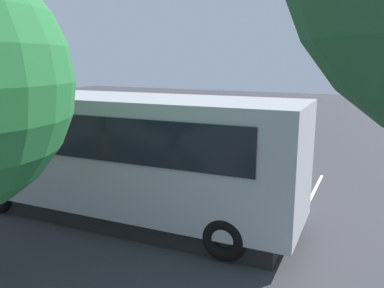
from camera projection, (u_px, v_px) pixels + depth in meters
ground_plane at (215, 181)px, 13.74m from camera, size 80.00×80.00×0.00m
tour_bus at (121, 158)px, 10.24m from camera, size 9.52×3.03×3.25m
spectator_far_left at (233, 164)px, 11.88m from camera, size 0.57×0.32×1.75m
spectator_left at (202, 158)px, 12.47m from camera, size 0.57×0.32×1.82m
spectator_centre at (171, 158)px, 12.84m from camera, size 0.57×0.31×1.68m
spectator_right at (141, 153)px, 13.22m from camera, size 0.57×0.39×1.81m
parked_motorcycle_silver at (120, 173)px, 12.94m from camera, size 2.05×0.58×0.99m
stunt_motorcycle at (195, 132)px, 17.34m from camera, size 1.88×0.88×1.82m
bay_line_a at (313, 194)px, 12.33m from camera, size 0.29×4.62×0.01m
bay_line_b at (241, 184)px, 13.42m from camera, size 0.25×3.68×0.01m
bay_line_c at (180, 174)px, 14.50m from camera, size 0.27×4.27×0.01m
bay_line_d at (127, 167)px, 15.58m from camera, size 0.26×4.08×0.01m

